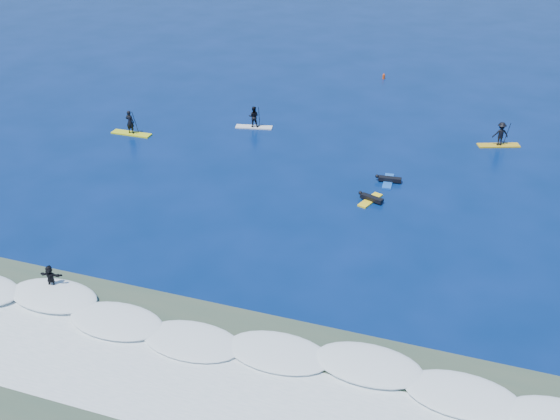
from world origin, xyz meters
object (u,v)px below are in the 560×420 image
(sup_paddler_right, at_px, (500,135))
(prone_paddler_far, at_px, (388,180))
(wave_surfer, at_px, (51,278))
(marker_buoy, at_px, (384,76))
(prone_paddler_near, at_px, (370,199))
(sup_paddler_center, at_px, (254,119))
(sup_paddler_left, at_px, (130,126))

(sup_paddler_right, bearing_deg, prone_paddler_far, -149.18)
(wave_surfer, distance_m, marker_buoy, 40.88)
(prone_paddler_near, height_order, marker_buoy, marker_buoy)
(sup_paddler_center, distance_m, marker_buoy, 17.72)
(sup_paddler_center, distance_m, prone_paddler_near, 14.72)
(sup_paddler_left, bearing_deg, prone_paddler_far, -5.18)
(sup_paddler_right, bearing_deg, prone_paddler_near, -143.38)
(sup_paddler_left, distance_m, sup_paddler_right, 28.73)
(sup_paddler_center, height_order, prone_paddler_far, sup_paddler_center)
(sup_paddler_right, bearing_deg, sup_paddler_center, 167.13)
(sup_paddler_right, height_order, wave_surfer, sup_paddler_right)
(sup_paddler_right, distance_m, wave_surfer, 33.74)
(sup_paddler_center, relative_size, sup_paddler_right, 0.95)
(sup_paddler_center, xyz_separation_m, prone_paddler_near, (11.43, -9.25, -0.63))
(sup_paddler_left, bearing_deg, marker_buoy, 50.40)
(sup_paddler_left, distance_m, wave_surfer, 20.51)
(sup_paddler_right, xyz_separation_m, marker_buoy, (-11.23, 13.45, -0.59))
(prone_paddler_far, distance_m, wave_surfer, 22.62)
(wave_surfer, bearing_deg, prone_paddler_near, 38.31)
(sup_paddler_center, xyz_separation_m, prone_paddler_far, (12.08, -6.22, -0.62))
(sup_paddler_center, relative_size, wave_surfer, 1.56)
(prone_paddler_far, bearing_deg, marker_buoy, 6.94)
(wave_surfer, bearing_deg, marker_buoy, 67.30)
(prone_paddler_far, bearing_deg, sup_paddler_center, 58.89)
(prone_paddler_far, height_order, marker_buoy, marker_buoy)
(marker_buoy, bearing_deg, sup_paddler_center, -116.36)
(prone_paddler_near, bearing_deg, sup_paddler_center, 70.70)
(sup_paddler_left, relative_size, prone_paddler_far, 1.43)
(prone_paddler_far, relative_size, wave_surfer, 1.16)
(sup_paddler_left, relative_size, sup_paddler_center, 1.07)
(sup_paddler_left, distance_m, marker_buoy, 26.21)
(wave_surfer, xyz_separation_m, marker_buoy, (10.06, 39.62, -0.51))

